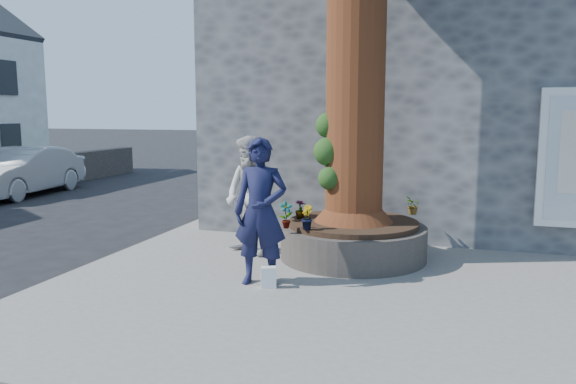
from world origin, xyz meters
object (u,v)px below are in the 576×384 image
(woman, at_px, (251,196))
(car_silver, at_px, (23,171))
(planter, at_px, (353,240))
(man, at_px, (261,212))

(woman, height_order, car_silver, woman)
(planter, height_order, man, man)
(woman, bearing_deg, planter, 36.88)
(woman, relative_size, car_silver, 0.46)
(planter, relative_size, man, 1.16)
(man, bearing_deg, planter, 57.34)
(man, xyz_separation_m, woman, (-0.70, 1.44, -0.02))
(man, relative_size, car_silver, 0.47)
(planter, distance_m, woman, 1.78)
(man, xyz_separation_m, car_silver, (-9.67, 6.29, -0.41))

